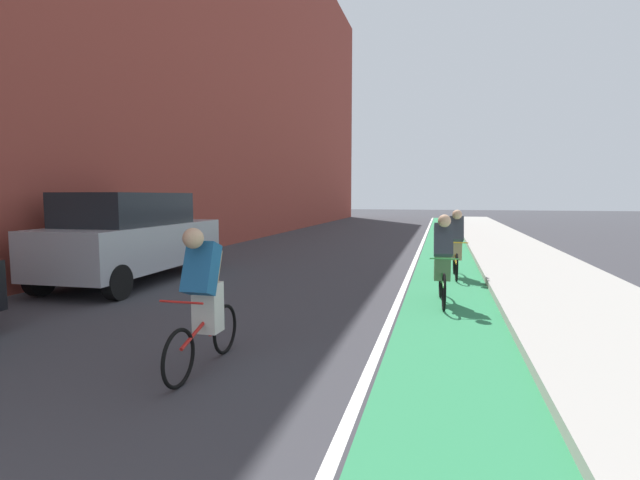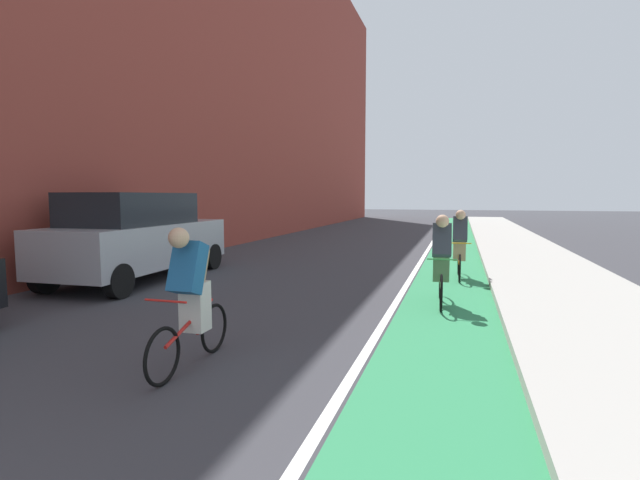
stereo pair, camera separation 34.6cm
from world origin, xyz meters
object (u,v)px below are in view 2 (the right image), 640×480
at_px(cyclist_lead, 191,293).
at_px(cyclist_mid, 441,257).
at_px(parked_suv_silver, 138,236).
at_px(cyclist_trailing, 460,244).

xyz_separation_m(cyclist_lead, cyclist_mid, (2.55, 3.90, 0.00)).
bearing_deg(cyclist_mid, cyclist_lead, -123.12).
bearing_deg(parked_suv_silver, cyclist_lead, -46.74).
bearing_deg(cyclist_lead, cyclist_trailing, 67.07).
bearing_deg(parked_suv_silver, cyclist_trailing, 18.54).
height_order(cyclist_mid, cyclist_trailing, cyclist_trailing).
distance_m(parked_suv_silver, cyclist_mid, 6.70).
bearing_deg(cyclist_lead, cyclist_mid, 56.88).
relative_size(cyclist_lead, cyclist_trailing, 0.98).
relative_size(parked_suv_silver, cyclist_mid, 2.86).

